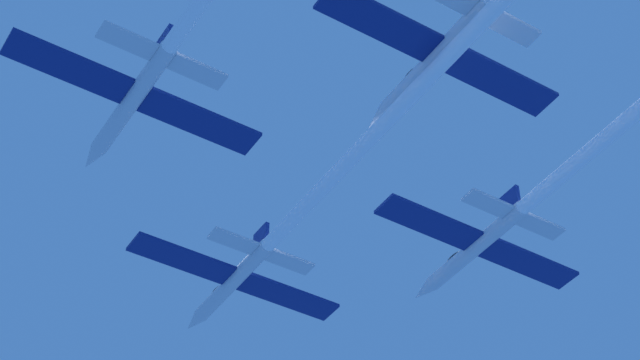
% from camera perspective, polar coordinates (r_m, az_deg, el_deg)
% --- Properties ---
extents(jet_lead, '(17.48, 52.46, 2.89)m').
position_cam_1_polar(jet_lead, '(76.63, 0.68, 0.17)').
color(jet_lead, silver).
extents(jet_right_wing, '(17.48, 45.38, 2.89)m').
position_cam_1_polar(jet_right_wing, '(77.65, 13.12, 0.98)').
color(jet_right_wing, silver).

